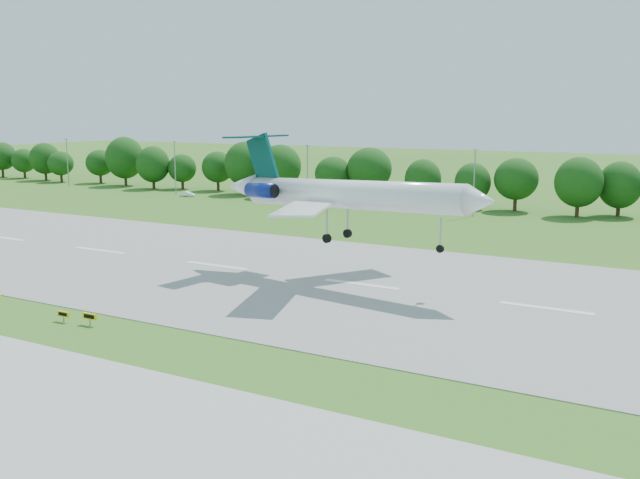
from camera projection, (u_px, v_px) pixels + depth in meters
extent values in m
plane|color=#316119|center=(54.00, 316.00, 66.97)|extent=(600.00, 600.00, 0.00)
cube|color=gray|center=(216.00, 266.00, 88.45)|extent=(400.00, 45.00, 0.08)
cylinder|color=#382314|center=(72.00, 175.00, 193.66)|extent=(0.70, 0.70, 3.60)
sphere|color=#0F390E|center=(71.00, 159.00, 192.87)|extent=(8.40, 8.40, 8.40)
cylinder|color=#382314|center=(187.00, 182.00, 174.48)|extent=(0.70, 0.70, 3.60)
sphere|color=#0F390E|center=(186.00, 164.00, 173.70)|extent=(8.40, 8.40, 8.40)
cylinder|color=#382314|center=(330.00, 191.00, 155.31)|extent=(0.70, 0.70, 3.60)
sphere|color=#0F390E|center=(331.00, 171.00, 154.53)|extent=(8.40, 8.40, 8.40)
cylinder|color=#382314|center=(514.00, 202.00, 136.14)|extent=(0.70, 0.70, 3.60)
sphere|color=#0F390E|center=(516.00, 179.00, 135.36)|extent=(8.40, 8.40, 8.40)
cylinder|color=gray|center=(68.00, 163.00, 179.52)|extent=(0.24, 0.24, 12.00)
cube|color=gray|center=(66.00, 139.00, 178.44)|extent=(0.90, 0.25, 0.18)
cylinder|color=gray|center=(175.00, 169.00, 162.75)|extent=(0.24, 0.24, 12.00)
cube|color=gray|center=(174.00, 142.00, 161.66)|extent=(0.90, 0.25, 0.18)
cylinder|color=gray|center=(307.00, 175.00, 145.97)|extent=(0.24, 0.24, 12.00)
cube|color=gray|center=(307.00, 145.00, 144.89)|extent=(0.90, 0.25, 0.18)
cylinder|color=gray|center=(474.00, 184.00, 129.19)|extent=(0.24, 0.24, 12.00)
cube|color=gray|center=(475.00, 150.00, 128.11)|extent=(0.90, 0.25, 0.18)
cylinder|color=white|center=(351.00, 195.00, 77.74)|extent=(27.56, 6.64, 3.99)
cone|color=white|center=(481.00, 201.00, 68.83)|extent=(3.39, 3.54, 3.27)
cone|color=white|center=(244.00, 187.00, 87.02)|extent=(4.83, 3.73, 3.31)
cube|color=white|center=(304.00, 208.00, 73.83)|extent=(7.93, 12.65, 0.36)
cube|color=white|center=(370.00, 197.00, 83.91)|extent=(10.17, 12.43, 0.36)
cube|color=#053A39|center=(263.00, 159.00, 84.59)|extent=(4.77, 1.06, 6.18)
cube|color=#053A39|center=(256.00, 136.00, 84.66)|extent=(3.99, 8.94, 0.29)
cylinder|color=navy|center=(261.00, 190.00, 82.26)|extent=(4.06, 2.21, 1.84)
cylinder|color=navy|center=(287.00, 187.00, 86.01)|extent=(4.06, 2.21, 1.84)
cylinder|color=gray|center=(441.00, 233.00, 71.92)|extent=(0.18, 0.18, 3.18)
cylinder|color=black|center=(440.00, 249.00, 72.21)|extent=(0.85, 0.37, 0.82)
cylinder|color=gray|center=(327.00, 224.00, 77.79)|extent=(0.22, 0.22, 3.18)
cylinder|color=black|center=(327.00, 238.00, 78.07)|extent=(1.04, 0.53, 1.00)
cylinder|color=gray|center=(348.00, 220.00, 80.96)|extent=(0.22, 0.22, 3.18)
cylinder|color=black|center=(347.00, 233.00, 81.24)|extent=(1.04, 0.53, 1.00)
cube|color=gray|center=(64.00, 319.00, 65.02)|extent=(0.09, 0.09, 0.62)
cube|color=yellow|center=(63.00, 314.00, 64.94)|extent=(1.42, 0.18, 0.49)
cube|color=black|center=(63.00, 314.00, 64.86)|extent=(1.06, 0.03, 0.31)
cube|color=gray|center=(90.00, 322.00, 63.95)|extent=(0.10, 0.10, 0.70)
cube|color=yellow|center=(90.00, 316.00, 63.86)|extent=(1.62, 0.25, 0.55)
cube|color=black|center=(89.00, 317.00, 63.76)|extent=(1.21, 0.07, 0.35)
imported|color=white|center=(187.00, 194.00, 160.60)|extent=(3.53, 1.68, 1.12)
imported|color=silver|center=(369.00, 204.00, 143.24)|extent=(3.81, 2.94, 1.21)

